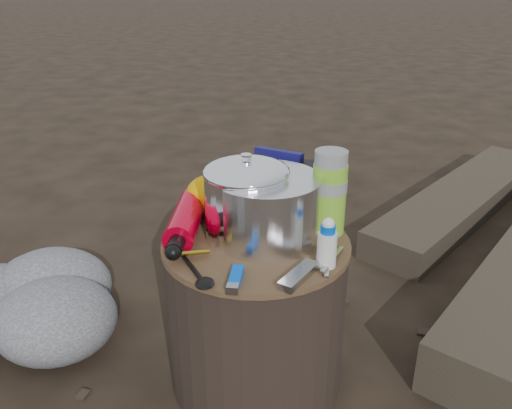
# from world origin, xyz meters

# --- Properties ---
(ground) EXTENTS (60.00, 60.00, 0.00)m
(ground) POSITION_xyz_m (0.00, 0.00, 0.00)
(ground) COLOR black
(ground) RESTS_ON ground
(stump) EXTENTS (0.42, 0.42, 0.39)m
(stump) POSITION_xyz_m (0.00, 0.00, 0.19)
(stump) COLOR black
(stump) RESTS_ON ground
(log_small) EXTENTS (0.94, 1.23, 0.11)m
(log_small) POSITION_xyz_m (0.74, 1.11, 0.05)
(log_small) COLOR #342C23
(log_small) RESTS_ON ground
(foil_windscreen) EXTENTS (0.24, 0.24, 0.15)m
(foil_windscreen) POSITION_xyz_m (0.02, 0.02, 0.46)
(foil_windscreen) COLOR silver
(foil_windscreen) RESTS_ON stump
(camping_pot) EXTENTS (0.19, 0.19, 0.19)m
(camping_pot) POSITION_xyz_m (-0.02, 0.02, 0.48)
(camping_pot) COLOR white
(camping_pot) RESTS_ON stump
(fuel_bottle) EXTENTS (0.09, 0.29, 0.07)m
(fuel_bottle) POSITION_xyz_m (-0.17, 0.02, 0.42)
(fuel_bottle) COLOR #C3001C
(fuel_bottle) RESTS_ON stump
(thermos) EXTENTS (0.08, 0.08, 0.19)m
(thermos) POSITION_xyz_m (0.16, 0.07, 0.49)
(thermos) COLOR #71B227
(thermos) RESTS_ON stump
(travel_mug) EXTENTS (0.09, 0.09, 0.13)m
(travel_mug) POSITION_xyz_m (0.11, 0.15, 0.45)
(travel_mug) COLOR black
(travel_mug) RESTS_ON stump
(stuff_sack) EXTENTS (0.15, 0.12, 0.10)m
(stuff_sack) POSITION_xyz_m (-0.12, 0.13, 0.44)
(stuff_sack) COLOR #EAA100
(stuff_sack) RESTS_ON stump
(food_pouch) EXTENTS (0.12, 0.07, 0.16)m
(food_pouch) POSITION_xyz_m (0.03, 0.18, 0.47)
(food_pouch) COLOR #0E0C4B
(food_pouch) RESTS_ON stump
(lighter) EXTENTS (0.03, 0.09, 0.02)m
(lighter) POSITION_xyz_m (-0.02, -0.16, 0.40)
(lighter) COLOR blue
(lighter) RESTS_ON stump
(multitool) EXTENTS (0.08, 0.12, 0.02)m
(multitool) POSITION_xyz_m (0.11, -0.15, 0.40)
(multitool) COLOR #A7A6AC
(multitool) RESTS_ON stump
(pot_grabber) EXTENTS (0.05, 0.12, 0.01)m
(pot_grabber) POSITION_xyz_m (0.16, -0.08, 0.39)
(pot_grabber) COLOR #A7A6AC
(pot_grabber) RESTS_ON stump
(spork) EXTENTS (0.11, 0.13, 0.01)m
(spork) POSITION_xyz_m (-0.11, -0.14, 0.39)
(spork) COLOR black
(spork) RESTS_ON stump
(squeeze_bottle) EXTENTS (0.04, 0.04, 0.10)m
(squeeze_bottle) POSITION_xyz_m (0.16, -0.09, 0.44)
(squeeze_bottle) COLOR silver
(squeeze_bottle) RESTS_ON stump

